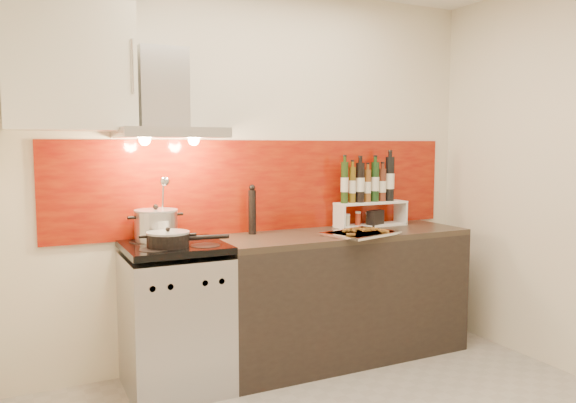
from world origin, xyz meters
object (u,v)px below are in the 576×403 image
range_stove (176,319)px  saute_pan (169,239)px  counter (342,295)px  stock_pot (156,225)px  baking_tray (361,233)px  pepper_mill (252,210)px

range_stove → saute_pan: saute_pan is taller
counter → saute_pan: size_ratio=3.71×
counter → saute_pan: (-1.25, -0.09, 0.51)m
stock_pot → baking_tray: stock_pot is taller
saute_pan → range_stove: bearing=60.1°
baking_tray → pepper_mill: bearing=150.0°
saute_pan → baking_tray: bearing=-3.9°
counter → pepper_mill: bearing=162.6°
range_stove → saute_pan: size_ratio=1.88×
counter → pepper_mill: pepper_mill is taller
pepper_mill → saute_pan: bearing=-156.4°
range_stove → baking_tray: 1.33m
counter → saute_pan: bearing=-175.8°
pepper_mill → stock_pot: bearing=-177.1°
counter → baking_tray: 0.50m
stock_pot → counter: bearing=-7.0°
range_stove → saute_pan: 0.52m
pepper_mill → baking_tray: bearing=-30.0°
saute_pan → stock_pot: bearing=94.8°
range_stove → stock_pot: size_ratio=3.38×
counter → baking_tray: size_ratio=3.35×
stock_pot → saute_pan: size_ratio=0.56×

